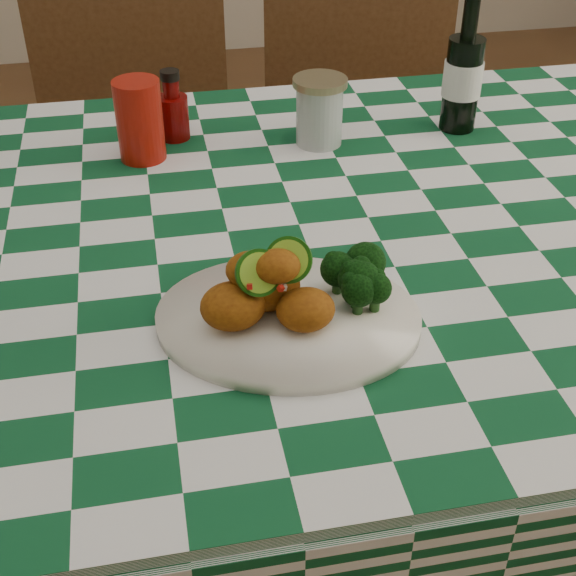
{
  "coord_description": "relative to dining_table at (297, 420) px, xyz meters",
  "views": [
    {
      "loc": [
        -0.2,
        -0.96,
        1.38
      ],
      "look_at": [
        -0.06,
        -0.23,
        0.84
      ],
      "focal_mm": 50.0,
      "sensor_mm": 36.0,
      "label": 1
    }
  ],
  "objects": [
    {
      "name": "fried_chicken_pile",
      "position": [
        -0.07,
        -0.23,
        0.46
      ],
      "size": [
        0.14,
        0.1,
        0.09
      ],
      "primitive_type": null,
      "color": "#924F0E",
      "rests_on": "plate"
    },
    {
      "name": "dining_table",
      "position": [
        0.0,
        0.0,
        0.0
      ],
      "size": [
        1.66,
        1.06,
        0.79
      ],
      "primitive_type": null,
      "color": "#0E4A26",
      "rests_on": "ground"
    },
    {
      "name": "wooden_chair_left",
      "position": [
        -0.24,
        0.76,
        0.12
      ],
      "size": [
        0.52,
        0.54,
        1.02
      ],
      "primitive_type": null,
      "rotation": [
        0.0,
        0.0,
        -0.11
      ],
      "color": "#472814",
      "rests_on": "ground"
    },
    {
      "name": "beer_bottle",
      "position": [
        0.34,
        0.27,
        0.51
      ],
      "size": [
        0.08,
        0.08,
        0.23
      ],
      "primitive_type": null,
      "rotation": [
        0.0,
        0.0,
        -0.31
      ],
      "color": "black",
      "rests_on": "dining_table"
    },
    {
      "name": "red_tumbler",
      "position": [
        -0.21,
        0.26,
        0.46
      ],
      "size": [
        0.09,
        0.09,
        0.13
      ],
      "primitive_type": "cylinder",
      "rotation": [
        0.0,
        0.0,
        -0.31
      ],
      "color": "#971208",
      "rests_on": "dining_table"
    },
    {
      "name": "plate",
      "position": [
        -0.06,
        -0.23,
        0.4
      ],
      "size": [
        0.37,
        0.32,
        0.02
      ],
      "primitive_type": null,
      "rotation": [
        0.0,
        0.0,
        -0.25
      ],
      "color": "white",
      "rests_on": "dining_table"
    },
    {
      "name": "ketchup_bottle",
      "position": [
        -0.15,
        0.32,
        0.45
      ],
      "size": [
        0.06,
        0.06,
        0.12
      ],
      "primitive_type": null,
      "rotation": [
        0.0,
        0.0,
        -0.1
      ],
      "color": "#620604",
      "rests_on": "dining_table"
    },
    {
      "name": "broccoli_side",
      "position": [
        0.02,
        -0.21,
        0.44
      ],
      "size": [
        0.08,
        0.08,
        0.06
      ],
      "primitive_type": null,
      "color": "black",
      "rests_on": "plate"
    },
    {
      "name": "wooden_chair_right",
      "position": [
        0.29,
        0.69,
        0.1
      ],
      "size": [
        0.54,
        0.55,
        1.0
      ],
      "primitive_type": null,
      "rotation": [
        0.0,
        0.0,
        -0.19
      ],
      "color": "#472814",
      "rests_on": "ground"
    },
    {
      "name": "mason_jar",
      "position": [
        0.09,
        0.26,
        0.45
      ],
      "size": [
        0.09,
        0.09,
        0.11
      ],
      "primitive_type": null,
      "rotation": [
        0.0,
        0.0,
        -0.01
      ],
      "color": "#B2BCBA",
      "rests_on": "dining_table"
    },
    {
      "name": "ground",
      "position": [
        0.0,
        0.0,
        -0.39
      ],
      "size": [
        5.0,
        5.0,
        0.0
      ],
      "primitive_type": "plane",
      "color": "brown",
      "rests_on": "ground"
    }
  ]
}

